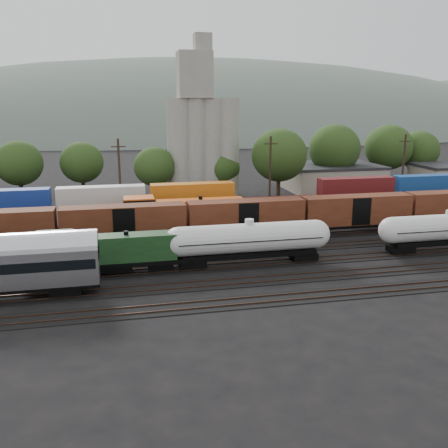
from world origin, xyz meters
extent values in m
plane|color=black|center=(0.00, 0.00, 0.00)|extent=(600.00, 600.00, 0.00)
cube|color=black|center=(0.00, -15.00, 0.04)|extent=(180.00, 3.20, 0.08)
cube|color=#382319|center=(0.00, -15.72, 0.12)|extent=(180.00, 0.08, 0.16)
cube|color=#382319|center=(0.00, -14.28, 0.12)|extent=(180.00, 0.08, 0.16)
cube|color=black|center=(0.00, -10.00, 0.04)|extent=(180.00, 3.20, 0.08)
cube|color=#382319|center=(0.00, -10.72, 0.12)|extent=(180.00, 0.08, 0.16)
cube|color=#382319|center=(0.00, -9.28, 0.12)|extent=(180.00, 0.08, 0.16)
cube|color=black|center=(0.00, -5.00, 0.04)|extent=(180.00, 3.20, 0.08)
cube|color=#382319|center=(0.00, -5.72, 0.12)|extent=(180.00, 0.08, 0.16)
cube|color=#382319|center=(0.00, -4.28, 0.12)|extent=(180.00, 0.08, 0.16)
cube|color=black|center=(0.00, 0.00, 0.04)|extent=(180.00, 3.20, 0.08)
cube|color=#382319|center=(0.00, -0.72, 0.12)|extent=(180.00, 0.08, 0.16)
cube|color=#382319|center=(0.00, 0.72, 0.12)|extent=(180.00, 0.08, 0.16)
cube|color=black|center=(0.00, 5.00, 0.04)|extent=(180.00, 3.20, 0.08)
cube|color=#382319|center=(0.00, 4.28, 0.12)|extent=(180.00, 0.08, 0.16)
cube|color=#382319|center=(0.00, 5.72, 0.12)|extent=(180.00, 0.08, 0.16)
cube|color=black|center=(0.00, 10.00, 0.04)|extent=(180.00, 3.20, 0.08)
cube|color=#382319|center=(0.00, 9.28, 0.12)|extent=(180.00, 0.08, 0.16)
cube|color=#382319|center=(0.00, 10.72, 0.12)|extent=(180.00, 0.08, 0.16)
cube|color=black|center=(0.00, 15.00, 0.04)|extent=(180.00, 3.20, 0.08)
cube|color=#382319|center=(0.00, 14.28, 0.12)|extent=(180.00, 0.08, 0.16)
cube|color=#382319|center=(0.00, 15.72, 0.12)|extent=(180.00, 0.08, 0.16)
cube|color=black|center=(-13.86, -5.00, 1.30)|extent=(16.93, 2.89, 0.40)
cube|color=black|center=(-13.86, -5.00, 0.85)|extent=(4.98, 2.19, 0.80)
cube|color=#183B1A|center=(-11.83, -5.00, 2.84)|extent=(10.16, 2.39, 2.69)
cube|color=#183B1A|center=(-18.94, -5.00, 3.14)|extent=(3.59, 2.89, 3.29)
cube|color=black|center=(-18.94, -5.00, 4.18)|extent=(3.69, 2.99, 0.90)
cube|color=#183B1A|center=(-21.31, -5.00, 2.39)|extent=(1.59, 2.39, 1.79)
cylinder|color=black|center=(-11.83, -5.00, 4.33)|extent=(0.50, 0.50, 0.50)
cube|color=black|center=(-19.28, -5.00, 0.65)|extent=(2.59, 1.99, 0.70)
cube|color=black|center=(-8.44, -5.00, 0.65)|extent=(2.59, 1.99, 0.70)
cylinder|color=silver|center=(1.24, -5.00, 3.09)|extent=(15.38, 3.17, 3.17)
sphere|color=silver|center=(-6.45, -5.00, 3.09)|extent=(3.17, 3.17, 3.17)
sphere|color=silver|center=(8.93, -5.00, 3.09)|extent=(3.17, 3.17, 3.17)
cylinder|color=silver|center=(1.24, -5.00, 4.90)|extent=(0.98, 0.98, 0.55)
cube|color=black|center=(1.24, -5.00, 3.09)|extent=(15.73, 3.32, 0.09)
cube|color=black|center=(1.24, -5.00, 1.35)|extent=(14.85, 2.40, 0.55)
cube|color=black|center=(-5.05, -5.00, 0.69)|extent=(2.84, 2.18, 0.76)
cube|color=black|center=(7.53, -5.00, 0.69)|extent=(2.84, 2.18, 0.76)
cylinder|color=silver|center=(25.72, -5.00, 2.99)|extent=(14.83, 3.05, 3.05)
sphere|color=silver|center=(18.30, -5.00, 2.99)|extent=(3.05, 3.05, 3.05)
cube|color=black|center=(25.72, -5.00, 2.99)|extent=(15.17, 3.20, 0.08)
cube|color=black|center=(25.72, -5.00, 1.31)|extent=(14.32, 2.32, 0.53)
cube|color=black|center=(19.65, -5.00, 0.67)|extent=(2.74, 2.11, 0.74)
cube|color=black|center=(-17.58, -10.00, 0.69)|extent=(2.82, 2.17, 0.76)
cube|color=black|center=(-3.90, 10.00, 1.40)|extent=(19.65, 3.17, 0.44)
cube|color=black|center=(-3.90, 10.00, 0.91)|extent=(5.46, 2.40, 0.87)
cube|color=#D65512|center=(-1.54, 10.00, 3.09)|extent=(11.79, 2.62, 2.95)
cube|color=#D65512|center=(-9.80, 10.00, 3.42)|extent=(3.93, 3.17, 3.60)
cube|color=black|center=(-9.80, 10.00, 4.57)|extent=(4.04, 3.28, 0.98)
cube|color=#D65512|center=(-12.55, 10.00, 2.60)|extent=(1.75, 2.62, 1.97)
cylinder|color=black|center=(-1.54, 10.00, 4.73)|extent=(0.55, 0.55, 0.55)
cube|color=black|center=(-10.19, 10.00, 0.69)|extent=(2.84, 2.18, 0.76)
cube|color=black|center=(2.39, 10.00, 0.69)|extent=(2.84, 2.18, 0.76)
cube|color=black|center=(-11.89, 5.00, 1.20)|extent=(15.00, 2.60, 0.40)
cube|color=#512313|center=(-11.89, 5.00, 3.30)|extent=(15.00, 2.90, 3.80)
cube|color=black|center=(3.51, 5.00, 1.20)|extent=(15.00, 2.60, 0.40)
cube|color=#512313|center=(3.51, 5.00, 3.30)|extent=(15.00, 2.90, 3.80)
cube|color=black|center=(18.91, 5.00, 1.20)|extent=(15.00, 2.60, 0.40)
cube|color=#512313|center=(18.91, 5.00, 3.30)|extent=(15.00, 2.90, 3.80)
cube|color=black|center=(0.00, 15.00, 0.50)|extent=(160.00, 2.60, 0.60)
cube|color=beige|center=(-27.46, 15.00, 2.10)|extent=(12.00, 2.40, 2.60)
cube|color=navy|center=(-27.46, 15.00, 4.70)|extent=(12.00, 2.40, 2.60)
cube|color=silver|center=(-14.66, 15.00, 2.10)|extent=(12.00, 2.40, 2.60)
cube|color=silver|center=(-14.66, 15.00, 4.70)|extent=(12.00, 2.40, 2.60)
cube|color=silver|center=(-1.86, 15.00, 2.10)|extent=(12.00, 2.40, 2.60)
cube|color=#C26413|center=(-1.86, 15.00, 4.70)|extent=(12.00, 2.40, 2.60)
cube|color=#41110F|center=(10.94, 15.00, 2.10)|extent=(12.00, 2.40, 2.60)
cube|color=#CB4A14|center=(23.74, 15.00, 2.10)|extent=(12.00, 2.40, 2.60)
cube|color=#571416|center=(23.74, 15.00, 4.70)|extent=(12.00, 2.40, 2.60)
cube|color=navy|center=(36.54, 15.00, 2.10)|extent=(12.00, 2.40, 2.60)
cube|color=navy|center=(36.54, 15.00, 4.70)|extent=(12.00, 2.40, 2.60)
cylinder|color=gray|center=(-1.00, 36.00, 9.00)|extent=(4.40, 4.40, 18.00)
cylinder|color=gray|center=(2.00, 36.00, 9.00)|extent=(4.40, 4.40, 18.00)
cylinder|color=gray|center=(5.00, 36.00, 9.00)|extent=(4.40, 4.40, 18.00)
cylinder|color=gray|center=(8.00, 36.00, 9.00)|extent=(4.40, 4.40, 18.00)
cube|color=gray|center=(2.00, 36.00, 22.00)|extent=(6.00, 5.00, 8.00)
cube|color=gray|center=(3.50, 36.00, 27.00)|extent=(3.00, 3.00, 4.00)
cube|color=#9E937F|center=(30.00, 38.00, 2.30)|extent=(18.00, 14.00, 4.60)
cube|color=#232326|center=(30.00, 38.00, 4.85)|extent=(18.36, 14.28, 0.50)
cylinder|color=black|center=(-29.33, 38.95, 1.55)|extent=(0.70, 0.70, 3.09)
ellipsoid|color=#2B4519|center=(-29.33, 38.95, 6.74)|extent=(8.40, 8.40, 7.95)
cylinder|color=black|center=(-18.66, 40.66, 1.47)|extent=(0.70, 0.70, 2.94)
ellipsoid|color=#2B4519|center=(-18.66, 40.66, 6.41)|extent=(7.99, 7.99, 7.57)
cylinder|color=black|center=(-5.70, 35.09, 1.37)|extent=(0.70, 0.70, 2.74)
ellipsoid|color=#2B4519|center=(-5.70, 35.09, 5.97)|extent=(7.44, 7.44, 7.05)
cylinder|color=black|center=(7.18, 36.22, 1.19)|extent=(0.70, 0.70, 2.38)
ellipsoid|color=#2B4519|center=(7.18, 36.22, 5.19)|extent=(6.47, 6.47, 6.13)
cylinder|color=black|center=(16.30, 30.35, 1.84)|extent=(0.70, 0.70, 3.68)
ellipsoid|color=#2B4519|center=(16.30, 30.35, 8.02)|extent=(9.99, 9.99, 9.47)
cylinder|color=black|center=(30.36, 37.86, 1.88)|extent=(0.70, 0.70, 3.77)
ellipsoid|color=#2B4519|center=(30.36, 37.86, 8.21)|extent=(10.23, 10.23, 9.69)
cylinder|color=black|center=(43.89, 40.62, 1.83)|extent=(0.70, 0.70, 3.67)
ellipsoid|color=#2B4519|center=(43.89, 40.62, 7.99)|extent=(9.95, 9.95, 9.43)
cylinder|color=black|center=(51.93, 41.99, 1.62)|extent=(0.70, 0.70, 3.24)
ellipsoid|color=#2B4519|center=(51.93, 41.99, 7.07)|extent=(8.81, 8.81, 8.34)
cylinder|color=black|center=(-12.00, 22.00, 6.00)|extent=(0.36, 0.36, 12.00)
cube|color=black|center=(-12.00, 22.00, 10.80)|extent=(2.20, 0.18, 0.18)
cylinder|color=black|center=(12.00, 22.00, 6.00)|extent=(0.36, 0.36, 12.00)
cube|color=black|center=(12.00, 22.00, 10.80)|extent=(2.20, 0.18, 0.18)
cylinder|color=black|center=(36.00, 22.00, 6.00)|extent=(0.36, 0.36, 12.00)
cube|color=black|center=(36.00, 22.00, 10.80)|extent=(2.20, 0.18, 0.18)
ellipsoid|color=#59665B|center=(40.00, 260.00, -22.75)|extent=(520.00, 286.00, 130.00)
camera|label=1|loc=(-12.50, -55.32, 17.56)|focal=40.00mm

